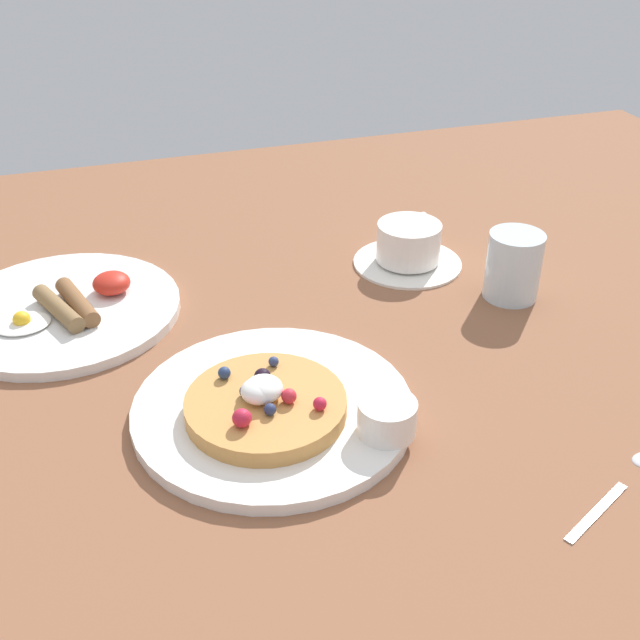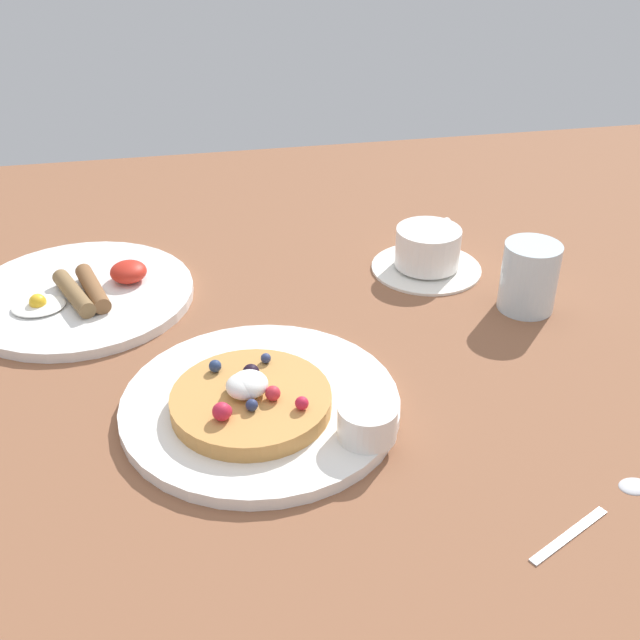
{
  "view_description": "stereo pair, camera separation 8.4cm",
  "coord_description": "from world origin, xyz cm",
  "px_view_note": "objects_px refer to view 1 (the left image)",
  "views": [
    {
      "loc": [
        -20.99,
        -64.57,
        48.52
      ],
      "look_at": [
        0.89,
        3.87,
        4.0
      ],
      "focal_mm": 43.94,
      "sensor_mm": 36.0,
      "label": 1
    },
    {
      "loc": [
        -12.83,
        -66.66,
        48.52
      ],
      "look_at": [
        0.89,
        3.87,
        4.0
      ],
      "focal_mm": 43.94,
      "sensor_mm": 36.0,
      "label": 2
    }
  ],
  "objects_px": {
    "coffee_saucer": "(407,262)",
    "coffee_cup": "(409,241)",
    "pancake_plate": "(273,408)",
    "syrup_ramekin": "(387,417)",
    "breakfast_plate": "(63,310)",
    "teaspoon": "(630,477)",
    "water_glass": "(513,266)"
  },
  "relations": [
    {
      "from": "coffee_saucer",
      "to": "coffee_cup",
      "type": "bearing_deg",
      "value": 47.28
    },
    {
      "from": "pancake_plate",
      "to": "coffee_cup",
      "type": "height_order",
      "value": "coffee_cup"
    },
    {
      "from": "syrup_ramekin",
      "to": "breakfast_plate",
      "type": "xyz_separation_m",
      "value": [
        -0.28,
        0.33,
        -0.02
      ]
    },
    {
      "from": "breakfast_plate",
      "to": "coffee_saucer",
      "type": "xyz_separation_m",
      "value": [
        0.44,
        -0.0,
        -0.0
      ]
    },
    {
      "from": "coffee_saucer",
      "to": "syrup_ramekin",
      "type": "bearing_deg",
      "value": -116.35
    },
    {
      "from": "breakfast_plate",
      "to": "coffee_cup",
      "type": "xyz_separation_m",
      "value": [
        0.44,
        -0.0,
        0.03
      ]
    },
    {
      "from": "teaspoon",
      "to": "water_glass",
      "type": "xyz_separation_m",
      "value": [
        0.06,
        0.32,
        0.04
      ]
    },
    {
      "from": "water_glass",
      "to": "breakfast_plate",
      "type": "bearing_deg",
      "value": 167.07
    },
    {
      "from": "teaspoon",
      "to": "water_glass",
      "type": "height_order",
      "value": "water_glass"
    },
    {
      "from": "coffee_saucer",
      "to": "water_glass",
      "type": "height_order",
      "value": "water_glass"
    },
    {
      "from": "coffee_saucer",
      "to": "coffee_cup",
      "type": "relative_size",
      "value": 1.49
    },
    {
      "from": "coffee_saucer",
      "to": "teaspoon",
      "type": "xyz_separation_m",
      "value": [
        0.03,
        -0.44,
        -0.0
      ]
    },
    {
      "from": "syrup_ramekin",
      "to": "coffee_cup",
      "type": "height_order",
      "value": "coffee_cup"
    },
    {
      "from": "pancake_plate",
      "to": "coffee_saucer",
      "type": "height_order",
      "value": "pancake_plate"
    },
    {
      "from": "pancake_plate",
      "to": "coffee_cup",
      "type": "distance_m",
      "value": 0.36
    },
    {
      "from": "pancake_plate",
      "to": "syrup_ramekin",
      "type": "relative_size",
      "value": 5.0
    },
    {
      "from": "breakfast_plate",
      "to": "coffee_saucer",
      "type": "height_order",
      "value": "breakfast_plate"
    },
    {
      "from": "teaspoon",
      "to": "pancake_plate",
      "type": "bearing_deg",
      "value": 146.22
    },
    {
      "from": "teaspoon",
      "to": "syrup_ramekin",
      "type": "bearing_deg",
      "value": 149.16
    },
    {
      "from": "coffee_cup",
      "to": "water_glass",
      "type": "distance_m",
      "value": 0.15
    },
    {
      "from": "syrup_ramekin",
      "to": "breakfast_plate",
      "type": "height_order",
      "value": "syrup_ramekin"
    },
    {
      "from": "syrup_ramekin",
      "to": "coffee_cup",
      "type": "relative_size",
      "value": 0.57
    },
    {
      "from": "breakfast_plate",
      "to": "pancake_plate",
      "type": "bearing_deg",
      "value": -53.7
    },
    {
      "from": "syrup_ramekin",
      "to": "teaspoon",
      "type": "relative_size",
      "value": 0.4
    },
    {
      "from": "water_glass",
      "to": "coffee_saucer",
      "type": "bearing_deg",
      "value": 126.84
    },
    {
      "from": "coffee_saucer",
      "to": "teaspoon",
      "type": "height_order",
      "value": "coffee_saucer"
    },
    {
      "from": "breakfast_plate",
      "to": "coffee_cup",
      "type": "height_order",
      "value": "coffee_cup"
    },
    {
      "from": "teaspoon",
      "to": "breakfast_plate",
      "type": "bearing_deg",
      "value": 136.48
    },
    {
      "from": "syrup_ramekin",
      "to": "water_glass",
      "type": "xyz_separation_m",
      "value": [
        0.25,
        0.21,
        0.01
      ]
    },
    {
      "from": "coffee_saucer",
      "to": "pancake_plate",
      "type": "bearing_deg",
      "value": -134.84
    },
    {
      "from": "pancake_plate",
      "to": "coffee_saucer",
      "type": "distance_m",
      "value": 0.36
    },
    {
      "from": "pancake_plate",
      "to": "breakfast_plate",
      "type": "bearing_deg",
      "value": 126.3
    }
  ]
}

